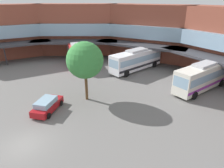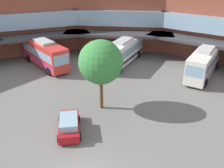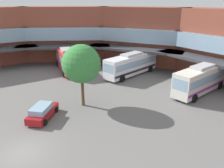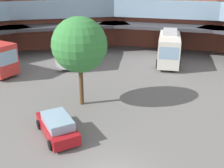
{
  "view_description": "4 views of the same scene",
  "coord_description": "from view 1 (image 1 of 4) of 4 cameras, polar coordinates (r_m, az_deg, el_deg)",
  "views": [
    {
      "loc": [
        15.34,
        -5.25,
        12.08
      ],
      "look_at": [
        0.45,
        10.97,
        2.54
      ],
      "focal_mm": 32.4,
      "sensor_mm": 36.0,
      "label": 1
    },
    {
      "loc": [
        6.62,
        -11.91,
        13.88
      ],
      "look_at": [
        -1.95,
        10.98,
        2.26
      ],
      "focal_mm": 40.62,
      "sensor_mm": 36.0,
      "label": 2
    },
    {
      "loc": [
        15.62,
        -7.63,
        11.99
      ],
      "look_at": [
        0.07,
        11.78,
        2.7
      ],
      "focal_mm": 36.33,
      "sensor_mm": 36.0,
      "label": 3
    },
    {
      "loc": [
        0.27,
        -11.76,
        10.42
      ],
      "look_at": [
        -0.04,
        10.17,
        1.6
      ],
      "focal_mm": 44.3,
      "sensor_mm": 36.0,
      "label": 4
    }
  ],
  "objects": [
    {
      "name": "ground_plane",
      "position": [
        20.22,
        -23.45,
        -15.56
      ],
      "size": [
        114.78,
        114.78,
        0.0
      ],
      "primitive_type": "plane",
      "color": "slate"
    },
    {
      "name": "station_building",
      "position": [
        31.79,
        12.89,
        10.68
      ],
      "size": [
        72.68,
        36.59,
        10.71
      ],
      "color": "brown",
      "rests_on": "ground"
    },
    {
      "name": "bus_0",
      "position": [
        36.02,
        6.86,
        6.84
      ],
      "size": [
        3.6,
        11.05,
        3.77
      ],
      "rotation": [
        0.0,
        0.0,
        4.61
      ],
      "color": "white",
      "rests_on": "ground"
    },
    {
      "name": "bus_1",
      "position": [
        30.53,
        24.12,
        1.95
      ],
      "size": [
        4.21,
        10.31,
        3.89
      ],
      "rotation": [
        0.0,
        0.0,
        4.53
      ],
      "color": "silver",
      "rests_on": "ground"
    },
    {
      "name": "bus_2",
      "position": [
        39.5,
        -9.98,
        8.29
      ],
      "size": [
        10.01,
        7.3,
        3.97
      ],
      "rotation": [
        0.0,
        0.0,
        5.75
      ],
      "color": "red",
      "rests_on": "ground"
    },
    {
      "name": "parked_car",
      "position": [
        24.24,
        -17.83,
        -5.71
      ],
      "size": [
        3.7,
        4.72,
        1.53
      ],
      "rotation": [
        0.0,
        0.0,
        2.07
      ],
      "color": "#A51419",
      "rests_on": "ground"
    },
    {
      "name": "plaza_tree",
      "position": [
        24.27,
        -7.65,
        6.62
      ],
      "size": [
        4.44,
        4.44,
        7.39
      ],
      "color": "brown",
      "rests_on": "ground"
    }
  ]
}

